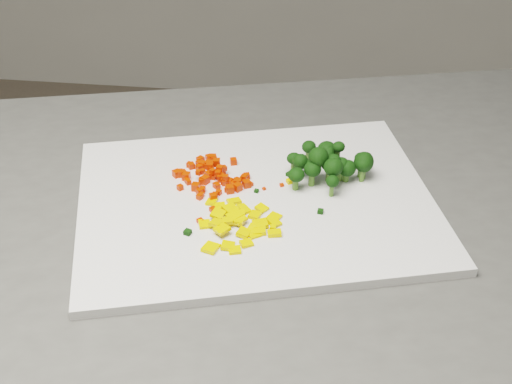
# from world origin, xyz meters

# --- Properties ---
(cutting_board) EXTENTS (0.51, 0.45, 0.01)m
(cutting_board) POSITION_xyz_m (0.02, -0.11, 0.91)
(cutting_board) COLOR silver
(cutting_board) RESTS_ON counter_block
(carrot_pile) EXTENTS (0.10, 0.10, 0.03)m
(carrot_pile) POSITION_xyz_m (-0.04, -0.07, 0.93)
(carrot_pile) COLOR red
(carrot_pile) RESTS_ON cutting_board
(pepper_pile) EXTENTS (0.11, 0.11, 0.02)m
(pepper_pile) POSITION_xyz_m (-0.00, -0.16, 0.92)
(pepper_pile) COLOR yellow
(pepper_pile) RESTS_ON cutting_board
(broccoli_pile) EXTENTS (0.12, 0.12, 0.05)m
(broccoli_pile) POSITION_xyz_m (0.11, -0.04, 0.94)
(broccoli_pile) COLOR black
(broccoli_pile) RESTS_ON cutting_board
(carrot_cube_0) EXTENTS (0.01, 0.01, 0.01)m
(carrot_cube_0) POSITION_xyz_m (-0.03, -0.07, 0.92)
(carrot_cube_0) COLOR red
(carrot_cube_0) RESTS_ON carrot_pile
(carrot_cube_1) EXTENTS (0.01, 0.01, 0.01)m
(carrot_cube_1) POSITION_xyz_m (-0.05, -0.02, 0.92)
(carrot_cube_1) COLOR red
(carrot_cube_1) RESTS_ON carrot_pile
(carrot_cube_2) EXTENTS (0.01, 0.01, 0.01)m
(carrot_cube_2) POSITION_xyz_m (-0.01, -0.08, 0.92)
(carrot_cube_2) COLOR red
(carrot_cube_2) RESTS_ON carrot_pile
(carrot_cube_3) EXTENTS (0.01, 0.01, 0.01)m
(carrot_cube_3) POSITION_xyz_m (-0.04, -0.09, 0.91)
(carrot_cube_3) COLOR red
(carrot_cube_3) RESTS_ON carrot_pile
(carrot_cube_4) EXTENTS (0.01, 0.01, 0.01)m
(carrot_cube_4) POSITION_xyz_m (-0.02, -0.10, 0.92)
(carrot_cube_4) COLOR red
(carrot_cube_4) RESTS_ON carrot_pile
(carrot_cube_5) EXTENTS (0.01, 0.01, 0.01)m
(carrot_cube_5) POSITION_xyz_m (-0.02, -0.10, 0.92)
(carrot_cube_5) COLOR red
(carrot_cube_5) RESTS_ON carrot_pile
(carrot_cube_6) EXTENTS (0.01, 0.01, 0.01)m
(carrot_cube_6) POSITION_xyz_m (-0.02, -0.03, 0.91)
(carrot_cube_6) COLOR red
(carrot_cube_6) RESTS_ON carrot_pile
(carrot_cube_7) EXTENTS (0.01, 0.01, 0.01)m
(carrot_cube_7) POSITION_xyz_m (-0.02, -0.08, 0.92)
(carrot_cube_7) COLOR red
(carrot_cube_7) RESTS_ON carrot_pile
(carrot_cube_8) EXTENTS (0.01, 0.01, 0.01)m
(carrot_cube_8) POSITION_xyz_m (-0.04, -0.05, 0.93)
(carrot_cube_8) COLOR red
(carrot_cube_8) RESTS_ON carrot_pile
(carrot_cube_9) EXTENTS (0.01, 0.01, 0.01)m
(carrot_cube_9) POSITION_xyz_m (-0.03, -0.06, 0.92)
(carrot_cube_9) COLOR red
(carrot_cube_9) RESTS_ON carrot_pile
(carrot_cube_10) EXTENTS (0.01, 0.01, 0.01)m
(carrot_cube_10) POSITION_xyz_m (-0.01, -0.08, 0.92)
(carrot_cube_10) COLOR red
(carrot_cube_10) RESTS_ON carrot_pile
(carrot_cube_11) EXTENTS (0.01, 0.01, 0.01)m
(carrot_cube_11) POSITION_xyz_m (-0.08, -0.05, 0.92)
(carrot_cube_11) COLOR red
(carrot_cube_11) RESTS_ON carrot_pile
(carrot_cube_12) EXTENTS (0.01, 0.01, 0.01)m
(carrot_cube_12) POSITION_xyz_m (-0.05, -0.10, 0.91)
(carrot_cube_12) COLOR red
(carrot_cube_12) RESTS_ON carrot_pile
(carrot_cube_13) EXTENTS (0.01, 0.01, 0.01)m
(carrot_cube_13) POSITION_xyz_m (-0.05, -0.11, 0.91)
(carrot_cube_13) COLOR red
(carrot_cube_13) RESTS_ON carrot_pile
(carrot_cube_14) EXTENTS (0.01, 0.01, 0.01)m
(carrot_cube_14) POSITION_xyz_m (-0.06, -0.04, 0.92)
(carrot_cube_14) COLOR red
(carrot_cube_14) RESTS_ON carrot_pile
(carrot_cube_15) EXTENTS (0.01, 0.01, 0.01)m
(carrot_cube_15) POSITION_xyz_m (-0.03, -0.11, 0.91)
(carrot_cube_15) COLOR red
(carrot_cube_15) RESTS_ON carrot_pile
(carrot_cube_16) EXTENTS (0.01, 0.01, 0.01)m
(carrot_cube_16) POSITION_xyz_m (-0.05, -0.10, 0.92)
(carrot_cube_16) COLOR red
(carrot_cube_16) RESTS_ON carrot_pile
(carrot_cube_17) EXTENTS (0.01, 0.01, 0.01)m
(carrot_cube_17) POSITION_xyz_m (-0.06, -0.07, 0.92)
(carrot_cube_17) COLOR red
(carrot_cube_17) RESTS_ON carrot_pile
(carrot_cube_18) EXTENTS (0.01, 0.01, 0.01)m
(carrot_cube_18) POSITION_xyz_m (-0.03, -0.10, 0.91)
(carrot_cube_18) COLOR red
(carrot_cube_18) RESTS_ON carrot_pile
(carrot_cube_19) EXTENTS (0.01, 0.01, 0.01)m
(carrot_cube_19) POSITION_xyz_m (-0.02, -0.03, 0.92)
(carrot_cube_19) COLOR red
(carrot_cube_19) RESTS_ON carrot_pile
(carrot_cube_20) EXTENTS (0.01, 0.01, 0.01)m
(carrot_cube_20) POSITION_xyz_m (-0.01, -0.09, 0.92)
(carrot_cube_20) COLOR red
(carrot_cube_20) RESTS_ON carrot_pile
(carrot_cube_21) EXTENTS (0.01, 0.01, 0.01)m
(carrot_cube_21) POSITION_xyz_m (-0.05, -0.10, 0.92)
(carrot_cube_21) COLOR red
(carrot_cube_21) RESTS_ON carrot_pile
(carrot_cube_22) EXTENTS (0.01, 0.01, 0.01)m
(carrot_cube_22) POSITION_xyz_m (-0.07, -0.03, 0.92)
(carrot_cube_22) COLOR red
(carrot_cube_22) RESTS_ON carrot_pile
(carrot_cube_23) EXTENTS (0.01, 0.01, 0.01)m
(carrot_cube_23) POSITION_xyz_m (-0.05, -0.04, 0.92)
(carrot_cube_23) COLOR red
(carrot_cube_23) RESTS_ON carrot_pile
(carrot_cube_24) EXTENTS (0.01, 0.01, 0.01)m
(carrot_cube_24) POSITION_xyz_m (-0.07, -0.04, 0.92)
(carrot_cube_24) COLOR red
(carrot_cube_24) RESTS_ON carrot_pile
(carrot_cube_25) EXTENTS (0.01, 0.01, 0.01)m
(carrot_cube_25) POSITION_xyz_m (-0.05, -0.11, 0.91)
(carrot_cube_25) COLOR red
(carrot_cube_25) RESTS_ON carrot_pile
(carrot_cube_26) EXTENTS (0.01, 0.01, 0.01)m
(carrot_cube_26) POSITION_xyz_m (-0.06, -0.04, 0.91)
(carrot_cube_26) COLOR red
(carrot_cube_26) RESTS_ON carrot_pile
(carrot_cube_27) EXTENTS (0.01, 0.01, 0.01)m
(carrot_cube_27) POSITION_xyz_m (-0.02, -0.08, 0.92)
(carrot_cube_27) COLOR red
(carrot_cube_27) RESTS_ON carrot_pile
(carrot_cube_28) EXTENTS (0.01, 0.01, 0.01)m
(carrot_cube_28) POSITION_xyz_m (-0.06, -0.02, 0.92)
(carrot_cube_28) COLOR red
(carrot_cube_28) RESTS_ON carrot_pile
(carrot_cube_29) EXTENTS (0.01, 0.01, 0.01)m
(carrot_cube_29) POSITION_xyz_m (-0.09, -0.07, 0.92)
(carrot_cube_29) COLOR red
(carrot_cube_29) RESTS_ON carrot_pile
(carrot_cube_30) EXTENTS (0.01, 0.01, 0.01)m
(carrot_cube_30) POSITION_xyz_m (-0.03, -0.11, 0.92)
(carrot_cube_30) COLOR red
(carrot_cube_30) RESTS_ON carrot_pile
(carrot_cube_31) EXTENTS (0.01, 0.01, 0.01)m
(carrot_cube_31) POSITION_xyz_m (-0.07, -0.08, 0.91)
(carrot_cube_31) COLOR red
(carrot_cube_31) RESTS_ON carrot_pile
(carrot_cube_32) EXTENTS (0.01, 0.01, 0.01)m
(carrot_cube_32) POSITION_xyz_m (-0.04, -0.07, 0.92)
(carrot_cube_32) COLOR red
(carrot_cube_32) RESTS_ON carrot_pile
(carrot_cube_33) EXTENTS (0.01, 0.01, 0.01)m
(carrot_cube_33) POSITION_xyz_m (-0.03, -0.08, 0.92)
(carrot_cube_33) COLOR red
(carrot_cube_33) RESTS_ON carrot_pile
(carrot_cube_34) EXTENTS (0.01, 0.01, 0.01)m
(carrot_cube_34) POSITION_xyz_m (-0.08, -0.07, 0.92)
(carrot_cube_34) COLOR red
(carrot_cube_34) RESTS_ON carrot_pile
(carrot_cube_35) EXTENTS (0.01, 0.01, 0.01)m
(carrot_cube_35) POSITION_xyz_m (-0.06, -0.04, 0.92)
(carrot_cube_35) COLOR red
(carrot_cube_35) RESTS_ON carrot_pile
(carrot_cube_36) EXTENTS (0.01, 0.01, 0.01)m
(carrot_cube_36) POSITION_xyz_m (-0.07, -0.08, 0.91)
(carrot_cube_36) COLOR red
(carrot_cube_36) RESTS_ON carrot_pile
(carrot_cube_37) EXTENTS (0.01, 0.01, 0.01)m
(carrot_cube_37) POSITION_xyz_m (-0.05, -0.08, 0.92)
(carrot_cube_37) COLOR red
(carrot_cube_37) RESTS_ON carrot_pile
(carrot_cube_38) EXTENTS (0.01, 0.01, 0.01)m
(carrot_cube_38) POSITION_xyz_m (-0.04, -0.07, 0.92)
(carrot_cube_38) COLOR red
(carrot_cube_38) RESTS_ON carrot_pile
(carrot_cube_39) EXTENTS (0.01, 0.01, 0.01)m
(carrot_cube_39) POSITION_xyz_m (-0.03, -0.05, 0.92)
(carrot_cube_39) COLOR red
(carrot_cube_39) RESTS_ON carrot_pile
(carrot_cube_40) EXTENTS (0.01, 0.01, 0.01)m
(carrot_cube_40) POSITION_xyz_m (-0.05, -0.06, 0.92)
(carrot_cube_40) COLOR red
(carrot_cube_40) RESTS_ON carrot_pile
(carrot_cube_41) EXTENTS (0.01, 0.01, 0.01)m
(carrot_cube_41) POSITION_xyz_m (-0.08, -0.10, 0.91)
(carrot_cube_41) COLOR red
(carrot_cube_41) RESTS_ON carrot_pile
(carrot_cube_42) EXTENTS (0.01, 0.01, 0.01)m
(carrot_cube_42) POSITION_xyz_m (-0.03, -0.09, 0.91)
(carrot_cube_42) COLOR red
(carrot_cube_42) RESTS_ON carrot_pile
(carrot_cube_43) EXTENTS (0.01, 0.01, 0.01)m
(carrot_cube_43) POSITION_xyz_m (-0.01, -0.07, 0.92)
(carrot_cube_43) COLOR red
(carrot_cube_43) RESTS_ON carrot_pile
(carrot_cube_44) EXTENTS (0.01, 0.01, 0.01)m
(carrot_cube_44) POSITION_xyz_m (-0.05, -0.03, 0.91)
(carrot_cube_44) COLOR red
(carrot_cube_44) RESTS_ON carrot_pile
(carrot_cube_45) EXTENTS (0.01, 0.01, 0.01)m
(carrot_cube_45) POSITION_xyz_m (0.00, -0.06, 0.92)
(carrot_cube_45) COLOR red
(carrot_cube_45) RESTS_ON carrot_pile
(carrot_cube_46) EXTENTS (0.01, 0.01, 0.01)m
(carrot_cube_46) POSITION_xyz_m (-0.08, -0.07, 0.92)
(carrot_cube_46) COLOR red
(carrot_cube_46) RESTS_ON carrot_pile
(carrot_cube_47) EXTENTS (0.01, 0.01, 0.01)m
(carrot_cube_47) POSITION_xyz_m (-0.03, -0.06, 0.91)
(carrot_cube_47) COLOR red
(carrot_cube_47) RESTS_ON carrot_pile
(carrot_cube_48) EXTENTS (0.01, 0.01, 0.01)m
(carrot_cube_48) POSITION_xyz_m (-0.03, -0.08, 0.92)
(carrot_cube_48) COLOR red
(carrot_cube_48) RESTS_ON carrot_pile
(carrot_cube_49) EXTENTS (0.01, 0.01, 0.01)m
(carrot_cube_49) POSITION_xyz_m (-0.04, -0.06, 0.91)
(carrot_cube_49) COLOR red
(carrot_cube_49) RESTS_ON carrot_pile
(carrot_cube_50) EXTENTS (0.01, 0.01, 0.01)m
(carrot_cube_50) POSITION_xyz_m (-0.00, -0.07, 0.92)
(carrot_cube_50) COLOR red
(carrot_cube_50) RESTS_ON carrot_pile
(carrot_cube_51) EXTENTS (0.01, 0.01, 0.01)m
(carrot_cube_51) POSITION_xyz_m (-0.06, -0.06, 0.91)
(carrot_cube_51) COLOR red
(carrot_cube_51) RESTS_ON carrot_pile
(carrot_cube_52) EXTENTS (0.01, 0.01, 0.01)m
(carrot_cube_52) POSITION_xyz_m (-0.05, -0.02, 0.92)
(carrot_cube_52) COLOR red
(carrot_cube_52) RESTS_ON carrot_pile
(carrot_cube_53) EXTENTS (0.01, 0.01, 0.01)m
(carrot_cube_53) POSITION_xyz_m (-0.05, -0.06, 0.92)
(carrot_cube_53) COLOR red
(carrot_cube_53) RESTS_ON carrot_pile
(carrot_cube_54) EXTENTS (0.01, 0.01, 0.01)m
(carrot_cube_54) POSITION_xyz_m (-0.06, -0.05, 0.92)
(carrot_cube_54) COLOR red
(carrot_cube_54) RESTS_ON carrot_pile
(carrot_cube_55) EXTENTS (0.01, 0.01, 0.01)m
(carrot_cube_55) POSITION_xyz_m (-0.07, -0.04, 0.92)
(carrot_cube_55) COLOR red
(carrot_cube_55) RESTS_ON carrot_pile
(carrot_cube_56) EXTENTS (0.01, 0.01, 0.01)m
(carrot_cube_56) POSITION_xyz_m (-0.08, -0.07, 0.91)
(carrot_cube_56) COLOR red
(carrot_cube_56) RESTS_ON carrot_pile
(carrot_cube_57) EXTENTS (0.01, 0.01, 0.01)m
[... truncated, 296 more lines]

